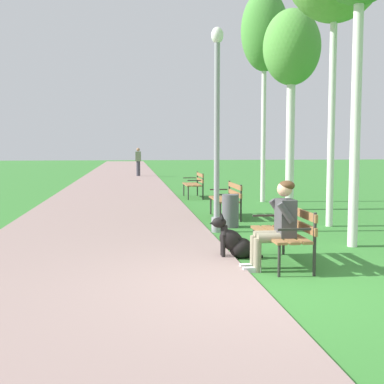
# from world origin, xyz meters

# --- Properties ---
(ground_plane) EXTENTS (120.00, 120.00, 0.00)m
(ground_plane) POSITION_xyz_m (0.00, 0.00, 0.00)
(ground_plane) COLOR #33752D
(paved_path) EXTENTS (4.20, 60.00, 0.04)m
(paved_path) POSITION_xyz_m (-2.21, 24.00, 0.02)
(paved_path) COLOR gray
(paved_path) RESTS_ON ground
(park_bench_near) EXTENTS (0.55, 1.50, 0.85)m
(park_bench_near) POSITION_xyz_m (0.56, 1.24, 0.51)
(park_bench_near) COLOR olive
(park_bench_near) RESTS_ON ground
(park_bench_mid) EXTENTS (0.55, 1.50, 0.85)m
(park_bench_mid) POSITION_xyz_m (0.66, 6.23, 0.51)
(park_bench_mid) COLOR olive
(park_bench_mid) RESTS_ON ground
(park_bench_far) EXTENTS (0.55, 1.50, 0.85)m
(park_bench_far) POSITION_xyz_m (0.49, 11.17, 0.51)
(park_bench_far) COLOR olive
(park_bench_far) RESTS_ON ground
(person_seated_on_near_bench) EXTENTS (0.74, 0.49, 1.25)m
(person_seated_on_near_bench) POSITION_xyz_m (0.35, 0.94, 0.68)
(person_seated_on_near_bench) COLOR gray
(person_seated_on_near_bench) RESTS_ON ground
(dog_black) EXTENTS (0.83, 0.29, 0.71)m
(dog_black) POSITION_xyz_m (-0.10, 1.73, 0.26)
(dog_black) COLOR black
(dog_black) RESTS_ON ground
(lamp_post_near) EXTENTS (0.24, 0.24, 4.04)m
(lamp_post_near) POSITION_xyz_m (0.04, 4.18, 2.09)
(lamp_post_near) COLOR gray
(lamp_post_near) RESTS_ON ground
(birch_tree_fourth) EXTENTS (1.53, 1.56, 5.36)m
(birch_tree_fourth) POSITION_xyz_m (2.64, 7.61, 4.26)
(birch_tree_fourth) COLOR silver
(birch_tree_fourth) RESTS_ON ground
(birch_tree_fifth) EXTENTS (1.44, 1.28, 6.43)m
(birch_tree_fifth) POSITION_xyz_m (2.43, 9.64, 5.16)
(birch_tree_fifth) COLOR silver
(birch_tree_fifth) RESTS_ON ground
(litter_bin) EXTENTS (0.36, 0.36, 0.70)m
(litter_bin) POSITION_xyz_m (0.44, 4.78, 0.35)
(litter_bin) COLOR #515156
(litter_bin) RESTS_ON ground
(pedestrian_distant) EXTENTS (0.32, 0.22, 1.65)m
(pedestrian_distant) POSITION_xyz_m (-1.19, 23.76, 0.84)
(pedestrian_distant) COLOR #383842
(pedestrian_distant) RESTS_ON ground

